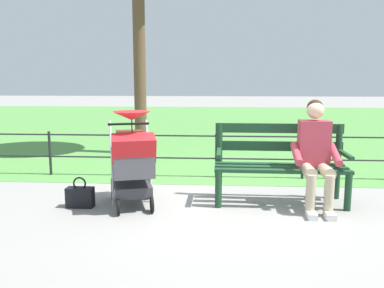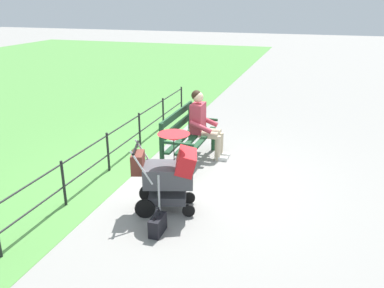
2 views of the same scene
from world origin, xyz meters
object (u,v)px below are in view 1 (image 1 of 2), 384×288
Objects in this scene: park_bench at (280,160)px; handbag at (80,197)px; person_on_bench at (315,151)px; stroller at (132,158)px.

park_bench is 4.34× the size of handbag.
person_on_bench is at bearing 149.33° from park_bench.
park_bench is 0.46m from person_on_bench.
person_on_bench is (-0.38, 0.22, 0.15)m from park_bench.
stroller is at bearing -173.84° from handbag.
park_bench reaches higher than handbag.
stroller is (1.77, 0.34, 0.07)m from park_bench.
park_bench is 2.47m from handbag.
handbag is at bearing 9.61° from park_bench.
park_bench is 1.81m from stroller.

